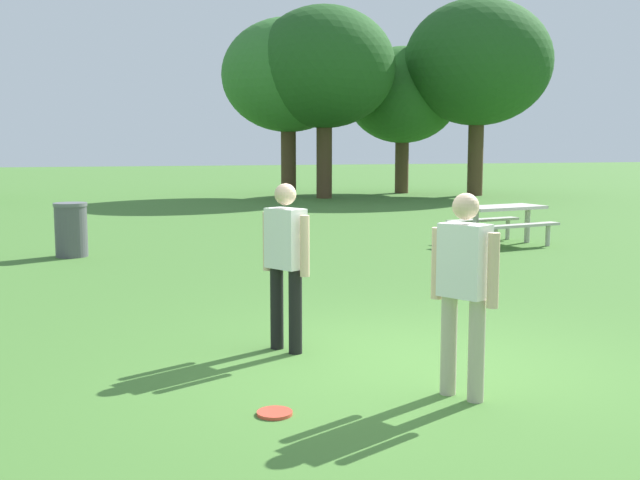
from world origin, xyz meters
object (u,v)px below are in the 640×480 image
object	(u,v)px
tree_back_left	(478,63)
tree_broad_center	(288,76)
trash_can_beside_table	(71,230)
person_catcher	(286,256)
person_thrower	(464,282)
tree_far_right	(324,68)
tree_slender_mid	(403,96)
frisbee	(275,413)
picnic_table_near	(502,216)

from	to	relation	value
tree_back_left	tree_broad_center	bearing A→B (deg)	170.61
trash_can_beside_table	tree_back_left	bearing A→B (deg)	41.41
person_catcher	person_thrower	bearing A→B (deg)	-59.20
person_catcher	tree_far_right	world-z (taller)	tree_far_right
person_catcher	tree_broad_center	xyz separation A→B (m)	(4.90, 20.78, 3.46)
tree_far_right	tree_slender_mid	xyz separation A→B (m)	(3.73, 1.87, -0.81)
person_thrower	trash_can_beside_table	xyz separation A→B (m)	(-3.30, 8.90, -0.46)
frisbee	tree_back_left	xyz separation A→B (m)	(12.37, 21.36, 4.92)
tree_back_left	tree_slender_mid	bearing A→B (deg)	136.11
trash_can_beside_table	tree_far_right	size ratio (longest dim) A/B	0.14
trash_can_beside_table	tree_back_left	xyz separation A→B (m)	(14.14, 12.47, 4.45)
trash_can_beside_table	tree_back_left	world-z (taller)	tree_back_left
tree_far_right	tree_slender_mid	world-z (taller)	tree_far_right
tree_broad_center	tree_slender_mid	bearing A→B (deg)	10.77
trash_can_beside_table	frisbee	bearing A→B (deg)	-78.72
tree_slender_mid	person_catcher	bearing A→B (deg)	-114.14
tree_broad_center	tree_back_left	xyz separation A→B (m)	(6.98, -1.15, 0.53)
frisbee	picnic_table_near	world-z (taller)	picnic_table_near
frisbee	trash_can_beside_table	xyz separation A→B (m)	(-1.77, 8.89, 0.47)
person_thrower	tree_broad_center	bearing A→B (deg)	80.26
tree_back_left	trash_can_beside_table	bearing A→B (deg)	-138.59
frisbee	picnic_table_near	bearing A→B (deg)	52.35
trash_can_beside_table	tree_slender_mid	xyz separation A→B (m)	(11.99, 14.55, 3.34)
person_catcher	trash_can_beside_table	distance (m)	7.52
person_thrower	frisbee	size ratio (longest dim) A/B	6.08
tree_far_right	tree_back_left	bearing A→B (deg)	-2.02
tree_far_right	tree_broad_center	bearing A→B (deg)	139.27
person_catcher	frisbee	world-z (taller)	person_catcher
trash_can_beside_table	tree_broad_center	xyz separation A→B (m)	(7.16, 13.63, 3.92)
trash_can_beside_table	tree_far_right	world-z (taller)	tree_far_right
trash_can_beside_table	tree_slender_mid	size ratio (longest dim) A/B	0.17
person_catcher	trash_can_beside_table	bearing A→B (deg)	107.54
person_catcher	frisbee	xyz separation A→B (m)	(-0.49, -1.73, -0.93)
person_thrower	picnic_table_near	xyz separation A→B (m)	(4.88, 8.31, -0.38)
person_thrower	trash_can_beside_table	world-z (taller)	person_thrower
frisbee	tree_back_left	distance (m)	25.17
frisbee	tree_slender_mid	size ratio (longest dim) A/B	0.05
person_thrower	trash_can_beside_table	bearing A→B (deg)	110.35
frisbee	tree_far_right	xyz separation A→B (m)	(6.49, 21.57, 4.62)
frisbee	tree_broad_center	world-z (taller)	tree_broad_center
person_catcher	picnic_table_near	world-z (taller)	person_catcher
frisbee	tree_broad_center	distance (m)	23.56
tree_broad_center	tree_back_left	world-z (taller)	tree_back_left
picnic_table_near	tree_back_left	world-z (taller)	tree_back_left
tree_broad_center	tree_slender_mid	world-z (taller)	tree_broad_center
picnic_table_near	tree_slender_mid	bearing A→B (deg)	75.85
picnic_table_near	tree_far_right	xyz separation A→B (m)	(0.09, 13.27, 4.07)
trash_can_beside_table	tree_slender_mid	world-z (taller)	tree_slender_mid
person_thrower	frisbee	xyz separation A→B (m)	(-1.53, 0.01, -0.93)
trash_can_beside_table	person_catcher	bearing A→B (deg)	-72.46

